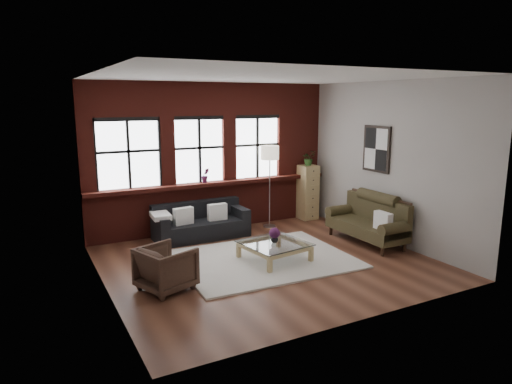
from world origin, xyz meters
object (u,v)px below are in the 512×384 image
dark_sofa (201,221)px  armchair (166,268)px  vase (274,239)px  drawer_chest (308,192)px  vintage_settee (366,219)px  floor_lamp (270,184)px  coffee_table (274,252)px

dark_sofa → armchair: 2.67m
vase → drawer_chest: (2.20, 2.20, 0.25)m
vintage_settee → vase: 2.16m
armchair → floor_lamp: (3.11, 2.33, 0.66)m
armchair → coffee_table: (2.08, 0.33, -0.17)m
vase → armchair: bearing=-171.0°
vase → drawer_chest: size_ratio=0.10×
drawer_chest → dark_sofa: bearing=-174.4°
drawer_chest → floor_lamp: bearing=-170.4°
drawer_chest → floor_lamp: 1.24m
armchair → drawer_chest: 4.98m
armchair → floor_lamp: size_ratio=0.37×
coffee_table → dark_sofa: bearing=108.6°
coffee_table → floor_lamp: size_ratio=0.52×
floor_lamp → coffee_table: bearing=-117.3°
vase → floor_lamp: size_ratio=0.07×
armchair → vase: size_ratio=5.44×
vintage_settee → floor_lamp: floor_lamp is taller
armchair → drawer_chest: size_ratio=0.57×
armchair → drawer_chest: drawer_chest is taller
drawer_chest → vase: bearing=-135.1°
dark_sofa → vintage_settee: size_ratio=1.07×
drawer_chest → floor_lamp: floor_lamp is taller
vintage_settee → vase: vintage_settee is taller
armchair → drawer_chest: (4.28, 2.53, 0.31)m
dark_sofa → vase: dark_sofa is taller
vintage_settee → armchair: vintage_settee is taller
drawer_chest → vintage_settee: bearing=-91.2°
dark_sofa → vintage_settee: bearing=-33.6°
vase → floor_lamp: (1.03, 2.00, 0.59)m
armchair → coffee_table: bearing=-100.9°
vintage_settee → drawer_chest: 2.15m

